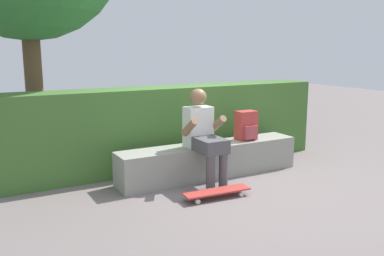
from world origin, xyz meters
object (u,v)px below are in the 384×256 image
Objects in this scene: person_skater at (204,134)px; skateboard_near_person at (217,192)px; backpack_on_bench at (246,126)px; bench_main at (210,160)px.

person_skater is 0.80m from skateboard_near_person.
backpack_on_bench is at bearing 38.17° from skateboard_near_person.
skateboard_near_person is 2.03× the size of backpack_on_bench.
bench_main is 3.15× the size of skateboard_near_person.
bench_main is 0.85m from skateboard_near_person.
person_skater is 1.47× the size of skateboard_near_person.
backpack_on_bench is (0.94, 0.74, 0.56)m from skateboard_near_person.
person_skater is 0.83m from backpack_on_bench.
skateboard_near_person is (-0.14, -0.54, -0.57)m from person_skater.
backpack_on_bench is at bearing -0.93° from bench_main.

